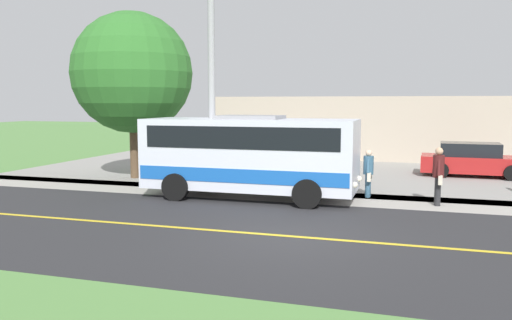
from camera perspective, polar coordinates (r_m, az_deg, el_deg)
ground_plane at (r=12.39m, az=3.65°, el=-8.50°), size 120.00×120.00×0.00m
road_surface at (r=12.38m, az=3.65°, el=-8.48°), size 8.00×100.00×0.01m
sidewalk at (r=17.37m, az=7.59°, el=-4.18°), size 2.40×100.00×0.01m
parking_lot_surface at (r=24.27m, az=17.39°, el=-1.39°), size 14.00×36.00×0.01m
road_centre_line at (r=12.38m, az=3.65°, el=-8.46°), size 0.16×100.00×0.00m
shuttle_bus_front at (r=17.02m, az=-0.65°, el=0.83°), size 2.65×7.13×2.76m
pedestrian_with_bags at (r=16.80m, az=19.66°, el=-1.49°), size 0.72×0.34×1.81m
pedestrian_waiting at (r=17.64m, az=12.42°, el=-1.30°), size 0.72×0.34×1.61m
street_light_pole at (r=17.83m, az=-5.13°, el=9.08°), size 1.97×0.24×7.23m
parked_car_near at (r=23.99m, az=23.06°, el=-0.05°), size 2.15×4.47×1.45m
tree_curbside at (r=22.11m, az=-13.63°, el=9.41°), size 5.00×5.00×6.91m
commercial_building at (r=33.22m, az=11.67°, el=3.85°), size 10.00×16.43×3.50m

